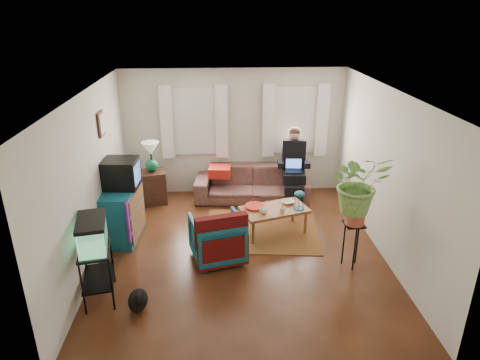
{
  "coord_description": "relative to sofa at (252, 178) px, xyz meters",
  "views": [
    {
      "loc": [
        -0.38,
        -6.0,
        3.73
      ],
      "look_at": [
        0.0,
        0.4,
        1.1
      ],
      "focal_mm": 32.0,
      "sensor_mm": 36.0,
      "label": 1
    }
  ],
  "objects": [
    {
      "name": "wall_left",
      "position": [
        -2.6,
        -2.05,
        0.85
      ],
      "size": [
        0.01,
        5.0,
        2.6
      ],
      "primitive_type": "cube",
      "color": "silver",
      "rests_on": "floor"
    },
    {
      "name": "potted_plant",
      "position": [
        1.3,
        -2.55,
        0.79
      ],
      "size": [
        0.86,
        0.75,
        0.93
      ],
      "primitive_type": "imported",
      "rotation": [
        0.0,
        0.0,
        0.03
      ],
      "color": "#599947",
      "rests_on": "plant_stand"
    },
    {
      "name": "aquarium",
      "position": [
        -2.35,
        -3.11,
        0.55
      ],
      "size": [
        0.48,
        0.7,
        0.42
      ],
      "primitive_type": "cube",
      "rotation": [
        0.0,
        0.0,
        0.2
      ],
      "color": "#7FD899",
      "rests_on": "aquarium_stand"
    },
    {
      "name": "floor",
      "position": [
        -0.35,
        -2.05,
        -0.45
      ],
      "size": [
        4.5,
        5.0,
        0.01
      ],
      "primitive_type": "cube",
      "color": "#4F2B14",
      "rests_on": "ground"
    },
    {
      "name": "curtains_right",
      "position": [
        0.9,
        0.35,
        1.1
      ],
      "size": [
        1.36,
        0.06,
        1.5
      ],
      "primitive_type": "cube",
      "color": "white",
      "rests_on": "wall_back"
    },
    {
      "name": "snack_tray",
      "position": [
        -0.08,
        -1.39,
        0.04
      ],
      "size": [
        0.44,
        0.44,
        0.04
      ],
      "primitive_type": "cylinder",
      "rotation": [
        0.0,
        0.0,
        0.3
      ],
      "color": "#B21414",
      "rests_on": "coffee_table"
    },
    {
      "name": "wall_right",
      "position": [
        1.9,
        -2.05,
        0.85
      ],
      "size": [
        0.01,
        5.0,
        2.6
      ],
      "primitive_type": "cube",
      "color": "silver",
      "rests_on": "floor"
    },
    {
      "name": "window_left",
      "position": [
        -1.15,
        0.43,
        1.1
      ],
      "size": [
        1.08,
        0.04,
        1.38
      ],
      "primitive_type": "cube",
      "color": "white",
      "rests_on": "wall_back"
    },
    {
      "name": "curtains_left",
      "position": [
        -1.15,
        0.35,
        1.1
      ],
      "size": [
        1.36,
        0.06,
        1.5
      ],
      "primitive_type": "cube",
      "color": "white",
      "rests_on": "wall_back"
    },
    {
      "name": "aquarium_stand",
      "position": [
        -2.35,
        -3.11,
        -0.05
      ],
      "size": [
        0.53,
        0.77,
        0.79
      ],
      "primitive_type": "cube",
      "rotation": [
        0.0,
        0.0,
        0.2
      ],
      "color": "black",
      "rests_on": "floor"
    },
    {
      "name": "cup_a",
      "position": [
        0.05,
        -1.62,
        0.07
      ],
      "size": [
        0.16,
        0.16,
        0.1
      ],
      "primitive_type": "imported",
      "rotation": [
        0.0,
        0.0,
        0.3
      ],
      "color": "white",
      "rests_on": "coffee_table"
    },
    {
      "name": "side_table",
      "position": [
        -2.0,
        -0.05,
        -0.11
      ],
      "size": [
        0.56,
        0.56,
        0.67
      ],
      "primitive_type": "cube",
      "rotation": [
        0.0,
        0.0,
        0.25
      ],
      "color": "#3F2A17",
      "rests_on": "floor"
    },
    {
      "name": "seated_person",
      "position": [
        0.82,
        -0.08,
        0.24
      ],
      "size": [
        0.64,
        0.76,
        1.37
      ],
      "primitive_type": null,
      "rotation": [
        0.0,
        0.0,
        -0.09
      ],
      "color": "black",
      "rests_on": "sofa"
    },
    {
      "name": "cup_b",
      "position": [
        0.37,
        -1.61,
        0.07
      ],
      "size": [
        0.13,
        0.13,
        0.1
      ],
      "primitive_type": "imported",
      "rotation": [
        0.0,
        0.0,
        0.3
      ],
      "color": "beige",
      "rests_on": "coffee_table"
    },
    {
      "name": "window_right",
      "position": [
        0.9,
        0.43,
        1.1
      ],
      "size": [
        1.08,
        0.04,
        1.38
      ],
      "primitive_type": "cube",
      "color": "white",
      "rests_on": "wall_back"
    },
    {
      "name": "table_lamp",
      "position": [
        -2.0,
        -0.05,
        0.51
      ],
      "size": [
        0.42,
        0.42,
        0.61
      ],
      "primitive_type": null,
      "rotation": [
        0.0,
        0.0,
        0.25
      ],
      "color": "white",
      "rests_on": "side_table"
    },
    {
      "name": "sofa",
      "position": [
        0.0,
        0.0,
        0.0
      ],
      "size": [
        2.37,
        1.11,
        0.9
      ],
      "primitive_type": "imported",
      "rotation": [
        0.0,
        0.0,
        -0.09
      ],
      "color": "brown",
      "rests_on": "floor"
    },
    {
      "name": "black_cat",
      "position": [
        -1.79,
        -3.38,
        -0.28
      ],
      "size": [
        0.37,
        0.45,
        0.33
      ],
      "primitive_type": "ellipsoid",
      "rotation": [
        0.0,
        0.0,
        0.35
      ],
      "color": "black",
      "rests_on": "floor"
    },
    {
      "name": "crt_tv",
      "position": [
        -2.31,
        -1.35,
        0.7
      ],
      "size": [
        0.59,
        0.54,
        0.48
      ],
      "primitive_type": "cube",
      "rotation": [
        0.0,
        0.0,
        -0.08
      ],
      "color": "black",
      "rests_on": "dresser"
    },
    {
      "name": "coffee_table",
      "position": [
        0.26,
        -1.44,
        -0.21
      ],
      "size": [
        1.26,
        0.93,
        0.47
      ],
      "primitive_type": "cube",
      "rotation": [
        0.0,
        0.0,
        0.3
      ],
      "color": "brown",
      "rests_on": "floor"
    },
    {
      "name": "wall_front",
      "position": [
        -0.35,
        -4.55,
        0.85
      ],
      "size": [
        4.5,
        0.01,
        2.6
      ],
      "primitive_type": "cube",
      "color": "silver",
      "rests_on": "floor"
    },
    {
      "name": "ceiling",
      "position": [
        -0.35,
        -2.05,
        2.15
      ],
      "size": [
        4.5,
        5.0,
        0.01
      ],
      "primitive_type": "cube",
      "color": "white",
      "rests_on": "wall_back"
    },
    {
      "name": "area_rug",
      "position": [
        0.04,
        -1.38,
        -0.44
      ],
      "size": [
        2.15,
        1.79,
        0.01
      ],
      "primitive_type": "cube",
      "rotation": [
        0.0,
        0.0,
        -0.1
      ],
      "color": "brown",
      "rests_on": "floor"
    },
    {
      "name": "dresser",
      "position": [
        -2.34,
        -1.44,
        0.0
      ],
      "size": [
        0.58,
        1.04,
        0.9
      ],
      "primitive_type": "cube",
      "rotation": [
        0.0,
        0.0,
        -0.08
      ],
      "color": "#115F68",
      "rests_on": "floor"
    },
    {
      "name": "plant_stand",
      "position": [
        1.3,
        -2.55,
        -0.08
      ],
      "size": [
        0.32,
        0.32,
        0.73
      ],
      "primitive_type": "cube",
      "rotation": [
        0.0,
        0.0,
        0.03
      ],
      "color": "black",
      "rests_on": "floor"
    },
    {
      "name": "serape_throw",
      "position": [
        -0.66,
        -2.51,
        0.11
      ],
      "size": [
        0.81,
        0.37,
        0.65
      ],
      "primitive_type": "cube",
      "rotation": [
        0.0,
        0.0,
        0.25
      ],
      "color": "#9E0A0A",
      "rests_on": "armchair"
    },
    {
      "name": "armchair",
      "position": [
        -0.74,
        -2.21,
        -0.06
      ],
      "size": [
        0.92,
        0.88,
        0.79
      ],
      "primitive_type": "imported",
      "rotation": [
        0.0,
        0.0,
        3.39
      ],
      "color": "navy",
      "rests_on": "floor"
    },
    {
      "name": "wall_back",
      "position": [
        -0.35,
        0.45,
        0.85
      ],
      "size": [
        4.5,
        0.01,
        2.6
      ],
      "primitive_type": "cube",
      "color": "silver",
      "rests_on": "floor"
    },
    {
      "name": "bowl",
      "position": [
        0.53,
        -1.25,
        0.05
      ],
      "size": [
        0.28,
        0.28,
        0.06
      ],
      "primitive_type": "imported",
      "rotation": [
        0.0,
        0.0,
        0.3
      ],
      "color": "white",
      "rests_on": "coffee_table"
    },
    {
      "name": "birdcage",
      "position": [
        0.68,
        -1.47,
        0.18
      ],
      "size": [
        0.23,
        0.23,
        0.33
      ],
      "primitive_type": null,
      "rotation": [
        0.0,
        0.0,
        0.3
      ],
      "color": "#115B6B",
      "rests_on": "coffee_table"
    },
    {
      "name": "picture_frame",
      "position": [
        -2.56,
        -1.2,
        1.5
      ],
      "size": [
        0.04,
        0.32,
        0.4
      ],
      "primitive_type": "cube",
      "color": "#3D2616",
      "rests_on": "wall_left"
    }
  ]
}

